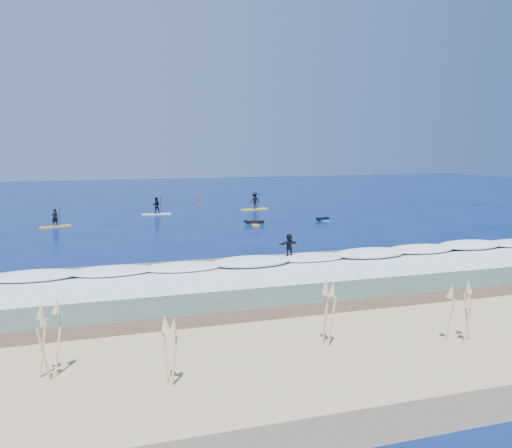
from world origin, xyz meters
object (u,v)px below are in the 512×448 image
object	(u,v)px
sup_paddler_right	(255,202)
wave_surfer	(289,246)
sup_paddler_left	(55,221)
marker_buoy	(198,197)
sup_paddler_center	(156,207)
prone_paddler_near	(254,223)
prone_paddler_far	(322,219)

from	to	relation	value
sup_paddler_right	wave_surfer	world-z (taller)	sup_paddler_right
sup_paddler_left	marker_buoy	bearing A→B (deg)	31.08
sup_paddler_right	marker_buoy	size ratio (longest dim) A/B	5.64
sup_paddler_left	wave_surfer	size ratio (longest dim) A/B	1.28
sup_paddler_center	wave_surfer	bearing A→B (deg)	-80.93
wave_surfer	marker_buoy	distance (m)	40.88
sup_paddler_center	marker_buoy	xyz separation A→B (m)	(7.72, 14.83, -0.51)
sup_paddler_left	sup_paddler_center	distance (m)	11.58
marker_buoy	sup_paddler_left	bearing A→B (deg)	-129.47
sup_paddler_right	marker_buoy	bearing A→B (deg)	89.06
sup_paddler_left	prone_paddler_near	xyz separation A→B (m)	(16.78, -4.01, -0.41)
sup_paddler_center	marker_buoy	bearing A→B (deg)	62.42
wave_surfer	prone_paddler_far	bearing A→B (deg)	46.36
sup_paddler_right	marker_buoy	world-z (taller)	sup_paddler_right
prone_paddler_far	marker_buoy	xyz separation A→B (m)	(-6.23, 24.78, 0.12)
sup_paddler_left	sup_paddler_right	xyz separation A→B (m)	(20.66, 7.34, 0.30)
prone_paddler_near	wave_surfer	xyz separation A→B (m)	(-2.92, -15.56, 0.67)
sup_paddler_left	sup_paddler_right	world-z (taller)	sup_paddler_right
sup_paddler_left	marker_buoy	size ratio (longest dim) A/B	4.61
sup_paddler_right	prone_paddler_far	size ratio (longest dim) A/B	1.63
prone_paddler_far	prone_paddler_near	bearing A→B (deg)	76.32
sup_paddler_left	prone_paddler_far	xyz separation A→B (m)	(23.65, -3.63, -0.44)
prone_paddler_near	marker_buoy	xyz separation A→B (m)	(0.64, 25.16, 0.09)
sup_paddler_center	prone_paddler_near	xyz separation A→B (m)	(7.08, -10.33, -0.60)
sup_paddler_left	prone_paddler_near	world-z (taller)	sup_paddler_left
sup_paddler_center	wave_surfer	xyz separation A→B (m)	(4.17, -25.90, 0.06)
sup_paddler_left	sup_paddler_center	world-z (taller)	sup_paddler_center
marker_buoy	wave_surfer	bearing A→B (deg)	-94.98
sup_paddler_center	prone_paddler_far	distance (m)	17.15
wave_surfer	marker_buoy	xyz separation A→B (m)	(3.55, 40.73, -0.58)
sup_paddler_center	prone_paddler_far	world-z (taller)	sup_paddler_center
marker_buoy	sup_paddler_right	bearing A→B (deg)	-76.78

